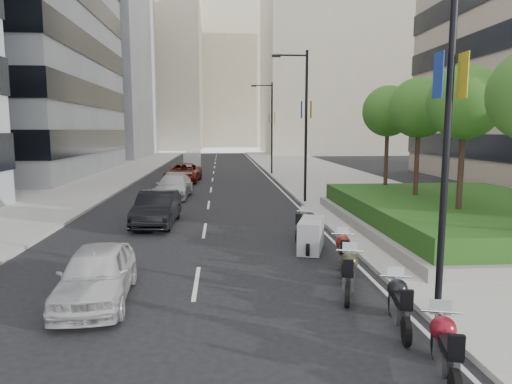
{
  "coord_description": "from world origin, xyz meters",
  "views": [
    {
      "loc": [
        -0.76,
        -8.89,
        4.41
      ],
      "look_at": [
        0.62,
        8.77,
        2.0
      ],
      "focal_mm": 32.0,
      "sensor_mm": 36.0,
      "label": 1
    }
  ],
  "objects": [
    {
      "name": "ground",
      "position": [
        0.0,
        0.0,
        0.0
      ],
      "size": [
        160.0,
        160.0,
        0.0
      ],
      "primitive_type": "plane",
      "color": "black",
      "rests_on": "ground"
    },
    {
      "name": "sidewalk_right",
      "position": [
        9.0,
        30.0,
        0.07
      ],
      "size": [
        10.0,
        100.0,
        0.15
      ],
      "primitive_type": "cube",
      "color": "#9E9B93",
      "rests_on": "ground"
    },
    {
      "name": "sidewalk_left",
      "position": [
        -12.0,
        30.0,
        0.07
      ],
      "size": [
        8.0,
        100.0,
        0.15
      ],
      "primitive_type": "cube",
      "color": "#9E9B93",
      "rests_on": "ground"
    },
    {
      "name": "lane_edge",
      "position": [
        3.7,
        30.0,
        0.01
      ],
      "size": [
        0.12,
        100.0,
        0.01
      ],
      "primitive_type": "cube",
      "color": "silver",
      "rests_on": "ground"
    },
    {
      "name": "lane_centre",
      "position": [
        -1.5,
        30.0,
        0.01
      ],
      "size": [
        0.12,
        100.0,
        0.01
      ],
      "primitive_type": "cube",
      "color": "silver",
      "rests_on": "ground"
    },
    {
      "name": "building_grey_far",
      "position": [
        -24.0,
        70.0,
        15.0
      ],
      "size": [
        22.0,
        26.0,
        30.0
      ],
      "primitive_type": "cube",
      "color": "gray",
      "rests_on": "ground"
    },
    {
      "name": "building_cream_right",
      "position": [
        22.0,
        80.0,
        18.0
      ],
      "size": [
        28.0,
        24.0,
        36.0
      ],
      "primitive_type": "cube",
      "color": "#B7AD93",
      "rests_on": "ground"
    },
    {
      "name": "building_cream_left",
      "position": [
        -18.0,
        100.0,
        17.0
      ],
      "size": [
        26.0,
        24.0,
        34.0
      ],
      "primitive_type": "cube",
      "color": "#B7AD93",
      "rests_on": "ground"
    },
    {
      "name": "building_cream_centre",
      "position": [
        2.0,
        120.0,
        19.0
      ],
      "size": [
        30.0,
        24.0,
        38.0
      ],
      "primitive_type": "cube",
      "color": "#B7AD93",
      "rests_on": "ground"
    },
    {
      "name": "planter",
      "position": [
        10.0,
        10.0,
        0.35
      ],
      "size": [
        10.0,
        14.0,
        0.4
      ],
      "primitive_type": "cube",
      "color": "gray",
      "rests_on": "sidewalk_right"
    },
    {
      "name": "hedge",
      "position": [
        10.0,
        10.0,
        0.95
      ],
      "size": [
        9.4,
        13.4,
        0.8
      ],
      "primitive_type": "cube",
      "color": "#184513",
      "rests_on": "planter"
    },
    {
      "name": "tree_1",
      "position": [
        8.5,
        8.0,
        5.42
      ],
      "size": [
        2.8,
        2.8,
        6.3
      ],
      "color": "#332319",
      "rests_on": "planter"
    },
    {
      "name": "tree_2",
      "position": [
        8.5,
        12.0,
        5.42
      ],
      "size": [
        2.8,
        2.8,
        6.3
      ],
      "color": "#332319",
      "rests_on": "planter"
    },
    {
      "name": "tree_3",
      "position": [
        8.5,
        16.0,
        5.42
      ],
      "size": [
        2.8,
        2.8,
        6.3
      ],
      "color": "#332319",
      "rests_on": "planter"
    },
    {
      "name": "lamp_post_0",
      "position": [
        4.14,
        1.0,
        5.07
      ],
      "size": [
        2.34,
        0.45,
        9.0
      ],
      "color": "black",
      "rests_on": "ground"
    },
    {
      "name": "lamp_post_1",
      "position": [
        4.14,
        18.0,
        5.07
      ],
      "size": [
        2.34,
        0.45,
        9.0
      ],
      "color": "black",
      "rests_on": "ground"
    },
    {
      "name": "lamp_post_2",
      "position": [
        4.14,
        36.0,
        5.07
      ],
      "size": [
        2.34,
        0.45,
        9.0
      ],
      "color": "black",
      "rests_on": "ground"
    },
    {
      "name": "motorcycle_1",
      "position": [
        3.18,
        -1.55,
        0.57
      ],
      "size": [
        0.84,
        2.11,
        1.07
      ],
      "rotation": [
        0.0,
        0.0,
        1.3
      ],
      "color": "black",
      "rests_on": "ground"
    },
    {
      "name": "motorcycle_2",
      "position": [
        3.17,
        0.55,
        0.57
      ],
      "size": [
        0.72,
        2.13,
        1.07
      ],
      "rotation": [
        0.0,
        0.0,
        1.38
      ],
      "color": "black",
      "rests_on": "ground"
    },
    {
      "name": "motorcycle_3",
      "position": [
        2.64,
        2.67,
        0.6
      ],
      "size": [
        0.92,
        2.17,
        1.11
      ],
      "rotation": [
        0.0,
        0.0,
        1.27
      ],
      "color": "black",
      "rests_on": "ground"
    },
    {
      "name": "motorcycle_4",
      "position": [
        3.06,
        4.82,
        0.58
      ],
      "size": [
        0.78,
        2.16,
        1.09
      ],
      "rotation": [
        0.0,
        0.0,
        1.35
      ],
      "color": "black",
      "rests_on": "ground"
    },
    {
      "name": "motorcycle_5",
      "position": [
        2.52,
        7.2,
        0.59
      ],
      "size": [
        1.33,
        2.09,
        1.18
      ],
      "rotation": [
        0.0,
        0.0,
        1.27
      ],
      "color": "black",
      "rests_on": "ground"
    },
    {
      "name": "motorcycle_6",
      "position": [
        2.58,
        9.28,
        0.56
      ],
      "size": [
        0.99,
        2.01,
        1.05
      ],
      "rotation": [
        0.0,
        0.0,
        1.18
      ],
      "color": "black",
      "rests_on": "ground"
    },
    {
      "name": "car_a",
      "position": [
        -3.98,
        2.76,
        0.72
      ],
      "size": [
        2.01,
        4.36,
        1.45
      ],
      "primitive_type": "imported",
      "rotation": [
        0.0,
        0.0,
        0.07
      ],
      "color": "#BCBCBE",
      "rests_on": "ground"
    },
    {
      "name": "car_b",
      "position": [
        -3.74,
        12.36,
        0.79
      ],
      "size": [
        1.86,
        4.85,
        1.58
      ],
      "primitive_type": "imported",
      "rotation": [
        0.0,
        0.0,
        -0.04
      ],
      "color": "black",
      "rests_on": "ground"
    },
    {
      "name": "car_c",
      "position": [
        -3.84,
        21.06,
        0.76
      ],
      "size": [
        2.47,
        5.36,
        1.52
      ],
      "primitive_type": "imported",
      "rotation": [
        0.0,
        0.0,
        -0.07
      ],
      "color": "#B4B4B6",
      "rests_on": "ground"
    },
    {
      "name": "car_d",
      "position": [
        -3.94,
        30.12,
        0.8
      ],
      "size": [
        3.04,
        5.92,
        1.6
      ],
      "primitive_type": "imported",
      "rotation": [
        0.0,
        0.0,
        -0.07
      ],
      "color": "maroon",
      "rests_on": "ground"
    },
    {
      "name": "delivery_van",
      "position": [
        -4.05,
        44.78,
        0.86
      ],
      "size": [
        1.78,
        4.45,
        1.85
      ],
      "rotation": [
        0.0,
        0.0,
        -0.03
      ],
      "color": "silver",
      "rests_on": "ground"
    }
  ]
}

